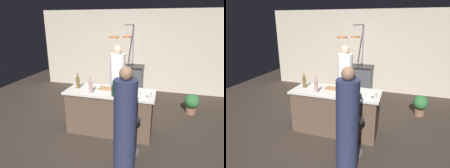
{
  "view_description": "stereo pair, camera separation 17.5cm",
  "coord_description": "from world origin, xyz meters",
  "views": [
    {
      "loc": [
        1.01,
        -3.52,
        2.24
      ],
      "look_at": [
        0.0,
        0.15,
        1.0
      ],
      "focal_mm": 30.98,
      "sensor_mm": 36.0,
      "label": 1
    },
    {
      "loc": [
        1.17,
        -3.47,
        2.24
      ],
      "look_at": [
        0.0,
        0.15,
        1.0
      ],
      "focal_mm": 30.98,
      "sensor_mm": 36.0,
      "label": 2
    }
  ],
  "objects": [
    {
      "name": "wine_bottle_white",
      "position": [
        0.33,
        -0.05,
        1.01
      ],
      "size": [
        0.07,
        0.07,
        0.29
      ],
      "color": "gray",
      "rests_on": "kitchen_island"
    },
    {
      "name": "chef",
      "position": [
        -0.06,
        0.9,
        0.79
      ],
      "size": [
        0.36,
        0.36,
        1.71
      ],
      "color": "white",
      "rests_on": "ground_plane"
    },
    {
      "name": "wine_glass_near_right_guest",
      "position": [
        0.77,
        -0.23,
        1.01
      ],
      "size": [
        0.07,
        0.07,
        0.15
      ],
      "color": "silver",
      "rests_on": "kitchen_island"
    },
    {
      "name": "wine_bottle_amber",
      "position": [
        -0.7,
        -0.0,
        1.02
      ],
      "size": [
        0.07,
        0.07,
        0.31
      ],
      "color": "brown",
      "rests_on": "kitchen_island"
    },
    {
      "name": "mixing_bowl_ceramic",
      "position": [
        0.72,
        -0.06,
        0.94
      ],
      "size": [
        0.22,
        0.22,
        0.08
      ],
      "primitive_type": "cylinder",
      "color": "silver",
      "rests_on": "kitchen_island"
    },
    {
      "name": "potted_plant",
      "position": [
        1.76,
        1.31,
        0.3
      ],
      "size": [
        0.36,
        0.36,
        0.52
      ],
      "color": "brown",
      "rests_on": "ground_plane"
    },
    {
      "name": "mixing_bowl_blue",
      "position": [
        0.5,
        -0.22,
        0.94
      ],
      "size": [
        0.15,
        0.15,
        0.08
      ],
      "primitive_type": "cylinder",
      "color": "#334C6B",
      "rests_on": "kitchen_island"
    },
    {
      "name": "back_wall",
      "position": [
        0.0,
        2.85,
        1.3
      ],
      "size": [
        6.4,
        0.16,
        2.6
      ],
      "primitive_type": "cube",
      "color": "#BCAD99",
      "rests_on": "ground_plane"
    },
    {
      "name": "guest_right",
      "position": [
        0.51,
        -0.97,
        0.76
      ],
      "size": [
        0.35,
        0.35,
        1.65
      ],
      "color": "#262D4C",
      "rests_on": "ground_plane"
    },
    {
      "name": "pepper_mill",
      "position": [
        0.32,
        0.19,
        1.01
      ],
      "size": [
        0.05,
        0.05,
        0.21
      ],
      "primitive_type": "cylinder",
      "color": "#382319",
      "rests_on": "kitchen_island"
    },
    {
      "name": "wine_bottle_red",
      "position": [
        0.13,
        -0.25,
        1.02
      ],
      "size": [
        0.07,
        0.07,
        0.31
      ],
      "color": "#143319",
      "rests_on": "kitchen_island"
    },
    {
      "name": "wine_bottle_rose",
      "position": [
        -0.33,
        -0.2,
        1.03
      ],
      "size": [
        0.07,
        0.07,
        0.32
      ],
      "color": "#B78C8E",
      "rests_on": "kitchen_island"
    },
    {
      "name": "cutting_board",
      "position": [
        -0.1,
        0.1,
        0.91
      ],
      "size": [
        0.32,
        0.22,
        0.02
      ],
      "primitive_type": "cube",
      "color": "#997047",
      "rests_on": "kitchen_island"
    },
    {
      "name": "stove_range",
      "position": [
        0.0,
        2.45,
        0.45
      ],
      "size": [
        0.8,
        0.64,
        0.89
      ],
      "color": "#47474C",
      "rests_on": "ground_plane"
    },
    {
      "name": "bar_stool_right",
      "position": [
        0.57,
        -0.62,
        0.38
      ],
      "size": [
        0.28,
        0.28,
        0.68
      ],
      "color": "#4C4C51",
      "rests_on": "ground_plane"
    },
    {
      "name": "overhead_pot_rack",
      "position": [
        -0.07,
        1.99,
        1.62
      ],
      "size": [
        0.59,
        1.48,
        2.17
      ],
      "color": "gray",
      "rests_on": "ground_plane"
    },
    {
      "name": "kitchen_island",
      "position": [
        0.0,
        0.0,
        0.45
      ],
      "size": [
        1.8,
        0.72,
        0.9
      ],
      "color": "brown",
      "rests_on": "ground_plane"
    },
    {
      "name": "wine_glass_near_left_guest",
      "position": [
        0.15,
        0.26,
        1.01
      ],
      "size": [
        0.07,
        0.07,
        0.15
      ],
      "color": "silver",
      "rests_on": "kitchen_island"
    },
    {
      "name": "ground_plane",
      "position": [
        0.0,
        0.0,
        0.0
      ],
      "size": [
        9.0,
        9.0,
        0.0
      ],
      "primitive_type": "plane",
      "color": "#382D26"
    }
  ]
}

